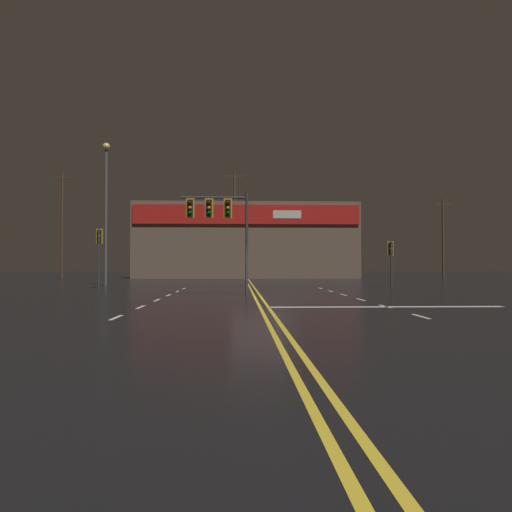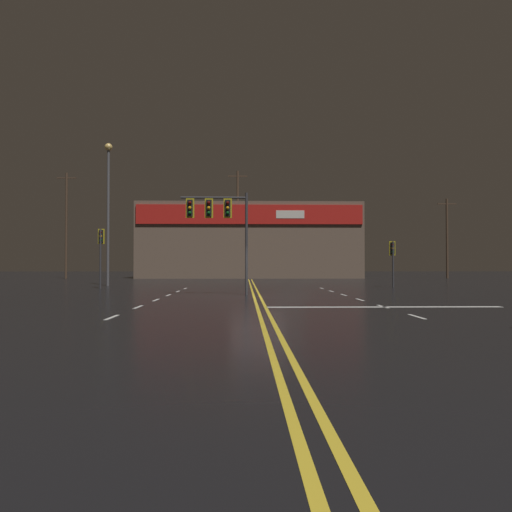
{
  "view_description": "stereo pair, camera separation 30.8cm",
  "coord_description": "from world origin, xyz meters",
  "px_view_note": "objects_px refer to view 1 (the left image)",
  "views": [
    {
      "loc": [
        -0.93,
        -23.54,
        1.51
      ],
      "look_at": [
        0.0,
        2.67,
        2.0
      ],
      "focal_mm": 35.0,
      "sensor_mm": 36.0,
      "label": 1
    },
    {
      "loc": [
        -0.62,
        -23.55,
        1.51
      ],
      "look_at": [
        0.0,
        2.67,
        2.0
      ],
      "focal_mm": 35.0,
      "sensor_mm": 36.0,
      "label": 2
    }
  ],
  "objects_px": {
    "traffic_signal_median": "(218,215)",
    "traffic_signal_corner_northwest": "(99,244)",
    "traffic_signal_corner_northeast": "(391,253)",
    "streetlight_median_approach": "(106,196)"
  },
  "relations": [
    {
      "from": "traffic_signal_corner_northwest",
      "to": "traffic_signal_median",
      "type": "bearing_deg",
      "value": -43.55
    },
    {
      "from": "traffic_signal_corner_northwest",
      "to": "traffic_signal_corner_northeast",
      "type": "xyz_separation_m",
      "value": [
        19.61,
        1.14,
        -0.55
      ]
    },
    {
      "from": "traffic_signal_corner_northwest",
      "to": "streetlight_median_approach",
      "type": "bearing_deg",
      "value": 99.13
    },
    {
      "from": "traffic_signal_median",
      "to": "traffic_signal_corner_northwest",
      "type": "xyz_separation_m",
      "value": [
        -8.06,
        7.66,
        -1.17
      ]
    },
    {
      "from": "traffic_signal_corner_northeast",
      "to": "traffic_signal_corner_northwest",
      "type": "bearing_deg",
      "value": -176.68
    },
    {
      "from": "traffic_signal_median",
      "to": "streetlight_median_approach",
      "type": "relative_size",
      "value": 0.49
    },
    {
      "from": "traffic_signal_corner_northwest",
      "to": "traffic_signal_corner_northeast",
      "type": "bearing_deg",
      "value": 3.32
    },
    {
      "from": "traffic_signal_corner_northwest",
      "to": "streetlight_median_approach",
      "type": "xyz_separation_m",
      "value": [
        -0.67,
        4.15,
        3.77
      ]
    },
    {
      "from": "traffic_signal_corner_northeast",
      "to": "streetlight_median_approach",
      "type": "bearing_deg",
      "value": 171.56
    },
    {
      "from": "traffic_signal_corner_northeast",
      "to": "streetlight_median_approach",
      "type": "distance_m",
      "value": 20.95
    }
  ]
}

